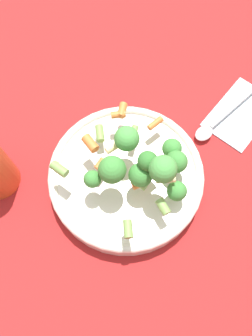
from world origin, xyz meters
TOP-DOWN VIEW (x-y plane):
  - ground_plane at (0.00, 0.00)m, footprint 3.00×3.00m
  - bowl at (0.00, 0.00)m, footprint 0.25×0.25m
  - pasta_salad at (0.02, 0.00)m, footprint 0.19×0.20m
  - napkin at (0.13, 0.22)m, footprint 0.12×0.15m
  - spoon at (0.09, 0.17)m, footprint 0.07×0.16m

SIDE VIEW (x-z plane):
  - ground_plane at x=0.00m, z-range 0.00..0.00m
  - napkin at x=0.13m, z-range 0.00..0.01m
  - spoon at x=0.09m, z-range 0.01..0.02m
  - bowl at x=0.00m, z-range 0.00..0.04m
  - pasta_salad at x=0.02m, z-range 0.04..0.14m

